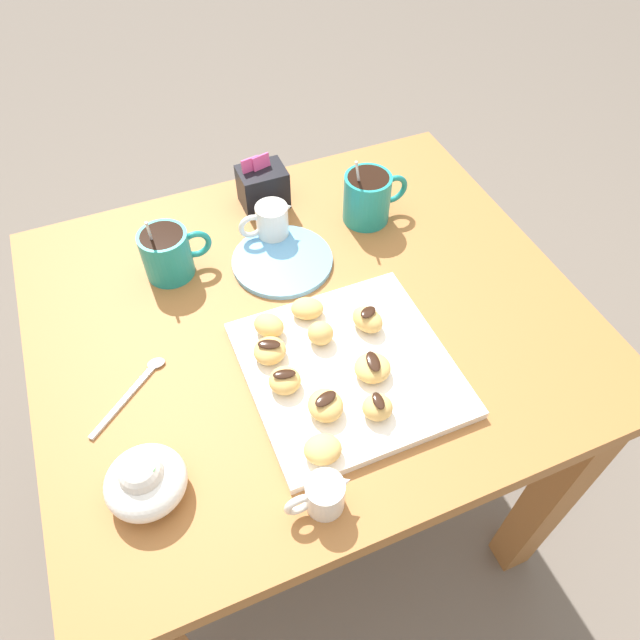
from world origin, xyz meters
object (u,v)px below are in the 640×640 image
object	(u,v)px
ice_cream_bowl	(145,480)
beignet_2	(321,333)
saucer_sky_left	(283,261)
beignet_3	(326,405)
coffee_mug_teal_right	(368,196)
dining_table	(309,362)
beignet_6	(367,320)
pastry_plate_square	(349,369)
cream_pitcher_white	(271,221)
beignet_9	(323,449)
beignet_8	(377,407)
sugar_caddy	(263,187)
chocolate_sauce_pitcher	(324,495)
beignet_5	(307,308)
beignet_1	(372,368)
beignet_7	(285,381)
beignet_4	(270,351)
beignet_0	(269,325)
coffee_mug_teal_left	(168,252)

from	to	relation	value
ice_cream_bowl	beignet_2	bearing A→B (deg)	24.40
saucer_sky_left	beignet_3	size ratio (longest dim) A/B	3.33
coffee_mug_teal_right	saucer_sky_left	distance (m)	0.21
dining_table	beignet_6	size ratio (longest dim) A/B	16.39
dining_table	pastry_plate_square	bearing A→B (deg)	-85.16
cream_pitcher_white	beignet_9	xyz separation A→B (m)	(-0.09, -0.46, -0.01)
ice_cream_bowl	beignet_8	world-z (taller)	ice_cream_bowl
sugar_caddy	beignet_8	xyz separation A→B (m)	(-0.01, -0.53, -0.01)
dining_table	chocolate_sauce_pitcher	bearing A→B (deg)	-108.19
chocolate_sauce_pitcher	saucer_sky_left	xyz separation A→B (m)	(0.11, 0.45, -0.03)
beignet_2	beignet_8	world-z (taller)	beignet_2
beignet_3	beignet_5	xyz separation A→B (m)	(0.04, 0.18, -0.00)
sugar_caddy	beignet_5	xyz separation A→B (m)	(-0.03, -0.32, -0.01)
dining_table	beignet_1	bearing A→B (deg)	-77.07
sugar_caddy	beignet_7	distance (m)	0.45
beignet_4	beignet_5	size ratio (longest dim) A/B	0.97
sugar_caddy	beignet_1	distance (m)	0.47
coffee_mug_teal_right	beignet_4	distance (m)	0.39
saucer_sky_left	beignet_9	size ratio (longest dim) A/B	3.47
dining_table	sugar_caddy	size ratio (longest dim) A/B	8.60
sugar_caddy	ice_cream_bowl	size ratio (longest dim) A/B	0.97
chocolate_sauce_pitcher	beignet_3	size ratio (longest dim) A/B	1.67
saucer_sky_left	beignet_4	xyz separation A→B (m)	(-0.09, -0.20, 0.03)
pastry_plate_square	beignet_0	bearing A→B (deg)	129.53
beignet_4	pastry_plate_square	bearing A→B (deg)	-30.90
ice_cream_bowl	beignet_7	world-z (taller)	ice_cream_bowl
beignet_6	saucer_sky_left	bearing A→B (deg)	109.06
sugar_caddy	beignet_3	world-z (taller)	sugar_caddy
ice_cream_bowl	chocolate_sauce_pitcher	distance (m)	0.23
pastry_plate_square	chocolate_sauce_pitcher	world-z (taller)	chocolate_sauce_pitcher
coffee_mug_teal_left	saucer_sky_left	bearing A→B (deg)	-15.86
dining_table	cream_pitcher_white	xyz separation A→B (m)	(0.01, 0.20, 0.19)
saucer_sky_left	coffee_mug_teal_right	bearing A→B (deg)	15.54
beignet_2	beignet_6	size ratio (longest dim) A/B	0.73
dining_table	pastry_plate_square	size ratio (longest dim) A/B	2.96
ice_cream_bowl	beignet_3	bearing A→B (deg)	3.49
beignet_4	beignet_9	bearing A→B (deg)	-86.62
coffee_mug_teal_right	beignet_8	size ratio (longest dim) A/B	3.38
beignet_3	beignet_6	distance (m)	0.17
beignet_3	beignet_8	world-z (taller)	same
coffee_mug_teal_right	cream_pitcher_white	xyz separation A→B (m)	(-0.19, 0.02, -0.01)
beignet_4	ice_cream_bowl	bearing A→B (deg)	-147.72
cream_pitcher_white	beignet_8	size ratio (longest dim) A/B	2.37
beignet_0	beignet_4	size ratio (longest dim) A/B	0.99
coffee_mug_teal_left	beignet_5	world-z (taller)	coffee_mug_teal_left
beignet_0	ice_cream_bowl	bearing A→B (deg)	-141.72
beignet_8	coffee_mug_teal_right	bearing A→B (deg)	66.33
sugar_caddy	beignet_6	world-z (taller)	sugar_caddy
beignet_3	beignet_1	bearing A→B (deg)	20.37
beignet_1	beignet_7	distance (m)	0.13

